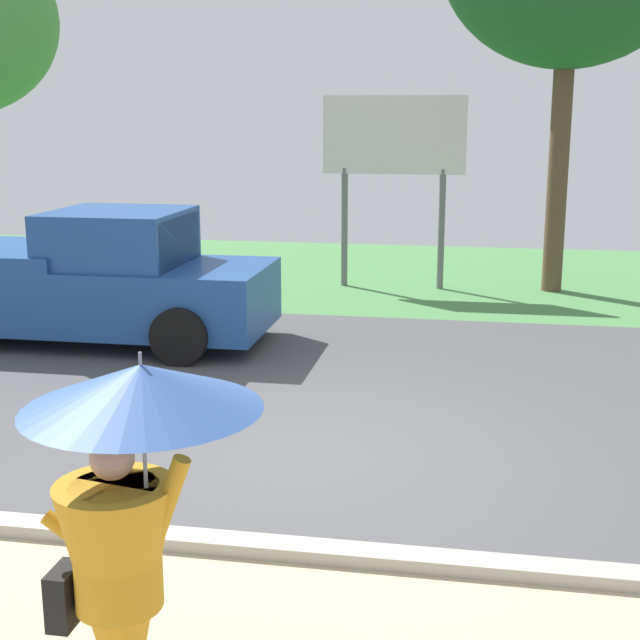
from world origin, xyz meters
The scene contains 4 objects.
ground_plane centered at (0.00, 2.95, -0.05)m, with size 40.00×22.00×0.20m.
monk_pedestrian centered at (-0.14, -4.15, 1.17)m, with size 1.16×1.16×2.13m.
pickup_truck centered at (-3.94, 3.82, 0.87)m, with size 5.20×2.28×1.88m.
roadside_billboard centered at (-0.10, 8.58, 2.55)m, with size 2.60×0.12×3.50m.
Camera 1 is at (1.53, -7.99, 3.23)m, focal length 50.51 mm.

